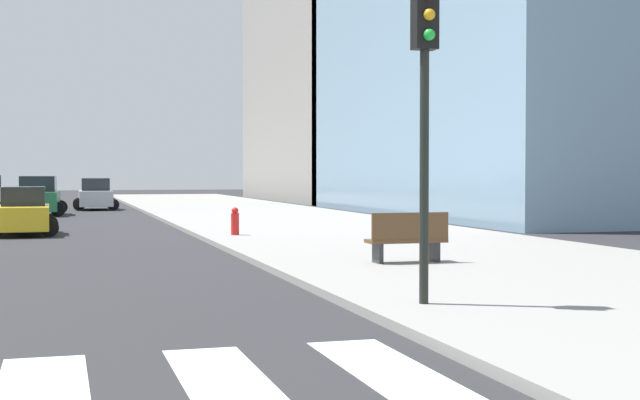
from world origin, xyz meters
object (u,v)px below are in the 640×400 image
traffic_light_near_corner (425,79)px  park_bench (408,238)px  car_yellow_second (24,212)px  car_silver_nearest (96,195)px  fire_hydrant (235,222)px  car_green_fourth (38,197)px

traffic_light_near_corner → park_bench: (2.10, 5.96, -2.87)m
car_yellow_second → car_silver_nearest: bearing=-99.1°
traffic_light_near_corner → fire_hydrant: size_ratio=5.46×
car_green_fourth → traffic_light_near_corner: size_ratio=0.93×
car_yellow_second → fire_hydrant: 7.82m
park_bench → car_yellow_second: bearing=31.2°
car_yellow_second → fire_hydrant: car_yellow_second is taller
car_yellow_second → car_green_fourth: car_green_fourth is taller
park_bench → car_green_fourth: bearing=16.0°
car_silver_nearest → traffic_light_near_corner: size_ratio=0.85×
car_yellow_second → park_bench: car_yellow_second is taller
park_bench → fire_hydrant: bearing=11.2°
car_yellow_second → park_bench: (8.62, -14.05, -0.09)m
car_silver_nearest → fire_hydrant: car_silver_nearest is taller
car_silver_nearest → car_yellow_second: size_ratio=1.10×
car_silver_nearest → traffic_light_near_corner: (3.31, -41.27, 2.71)m
fire_hydrant → traffic_light_near_corner: bearing=-90.3°
car_yellow_second → traffic_light_near_corner: 21.23m
car_silver_nearest → car_yellow_second: 21.50m
traffic_light_near_corner → car_silver_nearest: bearing=-85.4°
park_bench → car_silver_nearest: bearing=8.4°
park_bench → fire_hydrant: park_bench is taller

